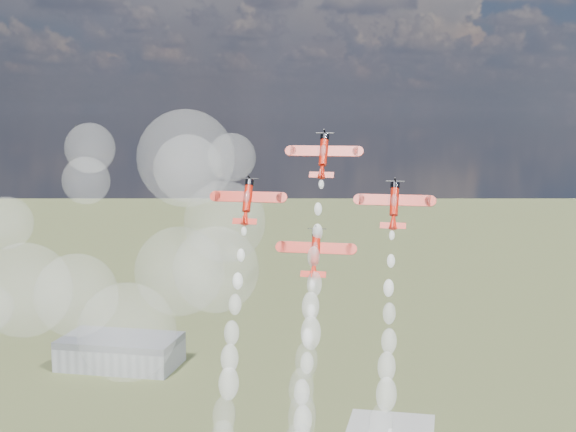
# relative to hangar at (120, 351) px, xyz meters

# --- Properties ---
(hangar) EXTENTS (50.00, 28.00, 13.00)m
(hangar) POSITION_rel_hangar_xyz_m (0.00, 0.00, 0.00)
(hangar) COLOR gray
(hangar) RESTS_ON ground
(plane_lead) EXTENTS (13.08, 6.65, 8.64)m
(plane_lead) POSITION_rel_hangar_xyz_m (114.38, -163.76, 95.60)
(plane_lead) COLOR red
(plane_lead) RESTS_ON ground
(plane_left) EXTENTS (13.08, 6.65, 8.64)m
(plane_left) POSITION_rel_hangar_xyz_m (100.50, -168.17, 86.94)
(plane_left) COLOR red
(plane_left) RESTS_ON ground
(plane_right) EXTENTS (13.08, 6.65, 8.64)m
(plane_right) POSITION_rel_hangar_xyz_m (128.27, -168.17, 86.94)
(plane_right) COLOR red
(plane_right) RESTS_ON ground
(plane_slot) EXTENTS (13.08, 6.65, 8.64)m
(plane_slot) POSITION_rel_hangar_xyz_m (114.38, -172.59, 78.28)
(plane_slot) COLOR red
(plane_slot) RESTS_ON ground
(smoke_trail_lead) EXTENTS (5.30, 25.36, 45.54)m
(smoke_trail_lead) POSITION_rel_hangar_xyz_m (114.40, -183.78, 56.76)
(smoke_trail_lead) COLOR white
(smoke_trail_lead) RESTS_ON plane_lead
(drifted_smoke_cloud) EXTENTS (66.48, 40.45, 57.44)m
(drifted_smoke_cloud) POSITION_rel_hangar_xyz_m (73.38, -155.29, 74.01)
(drifted_smoke_cloud) COLOR white
(drifted_smoke_cloud) RESTS_ON ground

